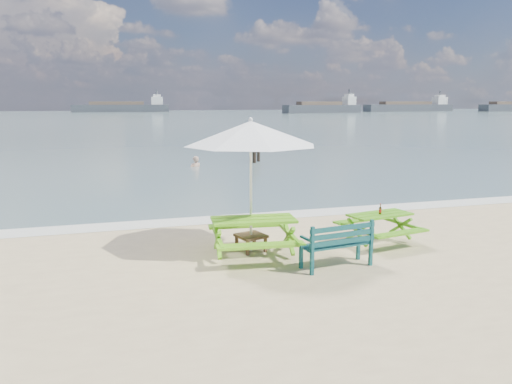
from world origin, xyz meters
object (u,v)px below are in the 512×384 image
object	(u,v)px
picnic_table_left	(254,238)
side_table	(251,242)
picnic_table_right	(379,229)
park_bench	(336,253)
patio_umbrella	(251,133)
swimmer	(196,173)
beer_bottle	(380,211)

from	to	relation	value
picnic_table_left	side_table	xyz separation A→B (m)	(0.06, 0.39, -0.20)
picnic_table_right	park_bench	bearing A→B (deg)	-143.62
patio_umbrella	swimmer	bearing A→B (deg)	84.97
swimmer	side_table	bearing A→B (deg)	-95.03
picnic_table_right	park_bench	world-z (taller)	park_bench
park_bench	side_table	size ratio (longest dim) A/B	2.13
park_bench	side_table	world-z (taller)	park_bench
picnic_table_right	side_table	bearing A→B (deg)	175.15
picnic_table_right	patio_umbrella	world-z (taller)	patio_umbrella
beer_bottle	side_table	bearing A→B (deg)	174.20
picnic_table_right	beer_bottle	bearing A→B (deg)	-121.23
picnic_table_left	patio_umbrella	xyz separation A→B (m)	(0.06, 0.39, 2.10)
patio_umbrella	beer_bottle	bearing A→B (deg)	-5.80
picnic_table_left	beer_bottle	xyz separation A→B (m)	(2.93, 0.10, 0.37)
park_bench	swimmer	size ratio (longest dim) A/B	0.89
picnic_table_right	beer_bottle	distance (m)	0.43
side_table	patio_umbrella	xyz separation A→B (m)	(0.00, -0.00, 2.29)
picnic_table_left	beer_bottle	world-z (taller)	beer_bottle
swimmer	picnic_table_right	bearing A→B (deg)	-83.37
swimmer	park_bench	bearing A→B (deg)	-89.87
patio_umbrella	picnic_table_left	bearing A→B (deg)	-98.38
picnic_table_left	park_bench	xyz separation A→B (m)	(1.33, -1.06, -0.12)
patio_umbrella	beer_bottle	xyz separation A→B (m)	(2.88, -0.29, -1.73)
beer_bottle	park_bench	bearing A→B (deg)	-144.21
beer_bottle	swimmer	bearing A→B (deg)	96.50
picnic_table_left	swimmer	xyz separation A→B (m)	(1.30, 14.46, -0.70)
side_table	swimmer	bearing A→B (deg)	84.97
beer_bottle	swimmer	distance (m)	14.50
side_table	picnic_table_left	bearing A→B (deg)	-98.38
patio_umbrella	swimmer	size ratio (longest dim) A/B	2.08
side_table	beer_bottle	distance (m)	2.95
picnic_table_right	swimmer	distance (m)	14.43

